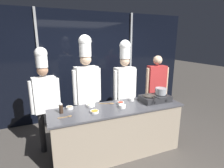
{
  "coord_description": "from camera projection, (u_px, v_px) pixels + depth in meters",
  "views": [
    {
      "loc": [
        -1.15,
        -2.56,
        2.0
      ],
      "look_at": [
        0.0,
        0.25,
        1.24
      ],
      "focal_mm": 28.0,
      "sensor_mm": 36.0,
      "label": 1
    }
  ],
  "objects": [
    {
      "name": "chef_line",
      "position": [
        124.0,
        81.0,
        3.56
      ],
      "size": [
        0.53,
        0.25,
        2.01
      ],
      "rotation": [
        0.0,
        0.0,
        3.25
      ],
      "color": "#2D3856",
      "rests_on": "ground_plane"
    },
    {
      "name": "chef_sous",
      "position": [
        86.0,
        82.0,
        3.25
      ],
      "size": [
        0.55,
        0.27,
        2.1
      ],
      "rotation": [
        0.0,
        0.0,
        3.27
      ],
      "color": "#4C4C51",
      "rests_on": "ground_plane"
    },
    {
      "name": "prep_bowl_carrots",
      "position": [
        95.0,
        111.0,
        2.76
      ],
      "size": [
        0.14,
        0.14,
        0.04
      ],
      "color": "white",
      "rests_on": "demo_counter"
    },
    {
      "name": "prep_bowl_rice",
      "position": [
        131.0,
        99.0,
        3.29
      ],
      "size": [
        0.09,
        0.09,
        0.05
      ],
      "color": "white",
      "rests_on": "demo_counter"
    },
    {
      "name": "prep_bowl_mushrooms",
      "position": [
        70.0,
        108.0,
        2.91
      ],
      "size": [
        0.12,
        0.12,
        0.04
      ],
      "color": "white",
      "rests_on": "demo_counter"
    },
    {
      "name": "window_wall_back",
      "position": [
        89.0,
        66.0,
        4.51
      ],
      "size": [
        5.55,
        0.09,
        2.7
      ],
      "color": "black",
      "rests_on": "ground_plane"
    },
    {
      "name": "chef_head",
      "position": [
        45.0,
        93.0,
        3.03
      ],
      "size": [
        0.5,
        0.26,
        1.9
      ],
      "rotation": [
        0.0,
        0.0,
        3.3
      ],
      "color": "#232326",
      "rests_on": "ground_plane"
    },
    {
      "name": "person_guest",
      "position": [
        156.0,
        86.0,
        3.85
      ],
      "size": [
        0.51,
        0.26,
        1.69
      ],
      "rotation": [
        0.0,
        0.0,
        2.99
      ],
      "color": "#4C4C51",
      "rests_on": "ground_plane"
    },
    {
      "name": "portable_stove",
      "position": [
        155.0,
        98.0,
        3.27
      ],
      "size": [
        0.54,
        0.36,
        0.12
      ],
      "color": "#28282B",
      "rests_on": "demo_counter"
    },
    {
      "name": "ground_plane",
      "position": [
        117.0,
        152.0,
        3.21
      ],
      "size": [
        24.0,
        24.0,
        0.0
      ],
      "primitive_type": "plane",
      "color": "#47423D"
    },
    {
      "name": "frying_pan",
      "position": [
        150.0,
        95.0,
        3.2
      ],
      "size": [
        0.25,
        0.43,
        0.05
      ],
      "color": "#38332D",
      "rests_on": "portable_stove"
    },
    {
      "name": "squeeze_bottle_soy",
      "position": [
        61.0,
        108.0,
        2.73
      ],
      "size": [
        0.06,
        0.06,
        0.18
      ],
      "color": "#332319",
      "rests_on": "demo_counter"
    },
    {
      "name": "serving_spoon_slotted",
      "position": [
        68.0,
        116.0,
        2.61
      ],
      "size": [
        0.21,
        0.04,
        0.02
      ],
      "color": "olive",
      "rests_on": "demo_counter"
    },
    {
      "name": "prep_bowl_ginger",
      "position": [
        91.0,
        105.0,
        3.03
      ],
      "size": [
        0.15,
        0.15,
        0.04
      ],
      "color": "white",
      "rests_on": "demo_counter"
    },
    {
      "name": "prep_bowl_bean_sprouts",
      "position": [
        122.0,
        106.0,
        2.95
      ],
      "size": [
        0.12,
        0.12,
        0.06
      ],
      "color": "white",
      "rests_on": "demo_counter"
    },
    {
      "name": "prep_bowl_chili_flakes",
      "position": [
        121.0,
        103.0,
        3.11
      ],
      "size": [
        0.12,
        0.12,
        0.05
      ],
      "color": "white",
      "rests_on": "demo_counter"
    },
    {
      "name": "serving_spoon_solid",
      "position": [
        110.0,
        103.0,
        3.15
      ],
      "size": [
        0.26,
        0.14,
        0.02
      ],
      "color": "olive",
      "rests_on": "demo_counter"
    },
    {
      "name": "stock_pot",
      "position": [
        161.0,
        91.0,
        3.29
      ],
      "size": [
        0.24,
        0.21,
        0.12
      ],
      "color": "#93969B",
      "rests_on": "portable_stove"
    },
    {
      "name": "demo_counter",
      "position": [
        117.0,
        130.0,
        3.1
      ],
      "size": [
        2.31,
        0.68,
        0.89
      ],
      "color": "gray",
      "rests_on": "ground_plane"
    }
  ]
}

